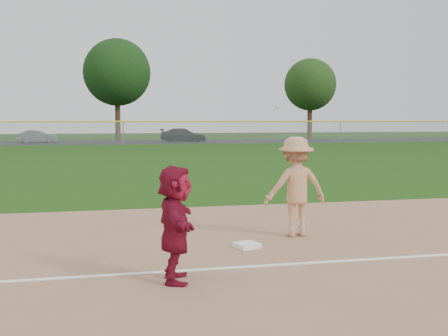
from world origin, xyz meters
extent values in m
plane|color=#1A410C|center=(0.00, 0.00, 0.00)|extent=(160.00, 160.00, 0.00)
cube|color=white|center=(0.00, -0.80, 0.03)|extent=(60.00, 0.10, 0.01)
cube|color=black|center=(0.00, 46.00, 0.01)|extent=(120.00, 10.00, 0.01)
cube|color=white|center=(0.15, 0.42, 0.06)|extent=(0.46, 0.46, 0.08)
imported|color=maroon|center=(-1.31, -1.29, 0.81)|extent=(0.66, 1.52, 1.58)
imported|color=#57595E|center=(-7.62, 46.05, 0.60)|extent=(3.76, 2.03, 1.18)
imported|color=black|center=(6.01, 45.32, 0.66)|extent=(4.75, 2.62, 1.30)
imported|color=#AAAAAD|center=(1.30, 1.17, 0.95)|extent=(1.23, 0.74, 1.87)
sphere|color=silver|center=(0.73, 0.56, 2.43)|extent=(0.08, 0.08, 0.08)
plane|color=#999EA0|center=(0.00, 40.00, 1.00)|extent=(110.00, 0.00, 110.00)
cylinder|color=yellow|center=(0.00, 40.00, 2.00)|extent=(110.00, 0.12, 0.12)
cylinder|color=gray|center=(0.00, 40.00, 1.00)|extent=(0.08, 0.08, 2.00)
cylinder|color=gray|center=(20.00, 40.00, 1.00)|extent=(0.08, 0.08, 2.00)
cylinder|color=#352413|center=(0.00, 51.50, 2.05)|extent=(0.56, 0.56, 4.10)
sphere|color=black|center=(0.00, 51.50, 7.08)|extent=(7.00, 7.00, 7.00)
cylinder|color=#3C2215|center=(22.00, 52.80, 1.82)|extent=(0.56, 0.56, 3.64)
sphere|color=#183610|center=(22.00, 52.80, 6.19)|extent=(6.00, 6.00, 6.00)
camera|label=1|loc=(-2.34, -8.69, 2.21)|focal=45.00mm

